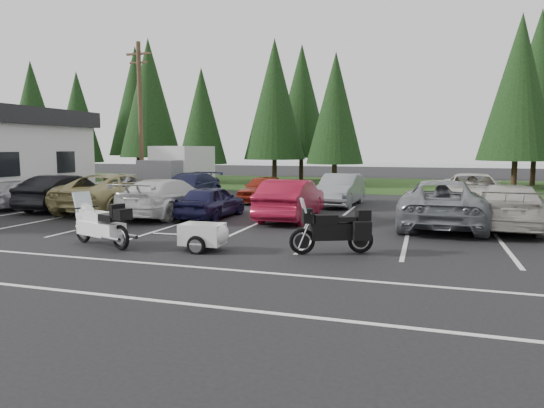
% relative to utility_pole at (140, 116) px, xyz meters
% --- Properties ---
extents(ground, '(120.00, 120.00, 0.00)m').
position_rel_utility_pole_xyz_m(ground, '(10.00, -12.00, -4.70)').
color(ground, black).
rests_on(ground, ground).
extents(grass_strip, '(80.00, 16.00, 0.01)m').
position_rel_utility_pole_xyz_m(grass_strip, '(10.00, 12.00, -4.69)').
color(grass_strip, '#1D3711').
rests_on(grass_strip, ground).
extents(lake_water, '(70.00, 50.00, 0.02)m').
position_rel_utility_pole_xyz_m(lake_water, '(14.00, 43.00, -4.70)').
color(lake_water, slate).
rests_on(lake_water, ground).
extents(utility_pole, '(1.60, 0.26, 9.00)m').
position_rel_utility_pole_xyz_m(utility_pole, '(0.00, 0.00, 0.00)').
color(utility_pole, '#473321').
rests_on(utility_pole, ground).
extents(box_truck, '(2.40, 5.60, 2.90)m').
position_rel_utility_pole_xyz_m(box_truck, '(2.00, 0.50, -3.25)').
color(box_truck, silver).
rests_on(box_truck, ground).
extents(stall_markings, '(32.00, 16.00, 0.01)m').
position_rel_utility_pole_xyz_m(stall_markings, '(10.00, -10.00, -4.69)').
color(stall_markings, silver).
rests_on(stall_markings, ground).
extents(conifer_0, '(4.58, 4.58, 10.66)m').
position_rel_utility_pole_xyz_m(conifer_0, '(-18.00, 10.50, 1.53)').
color(conifer_0, '#332316').
rests_on(conifer_0, ground).
extents(conifer_1, '(3.96, 3.96, 9.22)m').
position_rel_utility_pole_xyz_m(conifer_1, '(-12.00, 9.20, 0.69)').
color(conifer_1, '#332316').
rests_on(conifer_1, ground).
extents(conifer_2, '(5.10, 5.10, 11.89)m').
position_rel_utility_pole_xyz_m(conifer_2, '(-6.00, 10.80, 2.25)').
color(conifer_2, '#332316').
rests_on(conifer_2, ground).
extents(conifer_3, '(3.87, 3.87, 9.02)m').
position_rel_utility_pole_xyz_m(conifer_3, '(-0.50, 9.40, 0.57)').
color(conifer_3, '#332316').
rests_on(conifer_3, ground).
extents(conifer_4, '(4.80, 4.80, 11.17)m').
position_rel_utility_pole_xyz_m(conifer_4, '(5.00, 10.90, 1.83)').
color(conifer_4, '#332316').
rests_on(conifer_4, ground).
extents(conifer_5, '(4.14, 4.14, 9.63)m').
position_rel_utility_pole_xyz_m(conifer_5, '(10.00, 9.60, 0.93)').
color(conifer_5, '#332316').
rests_on(conifer_5, ground).
extents(conifer_6, '(4.93, 4.93, 11.48)m').
position_rel_utility_pole_xyz_m(conifer_6, '(22.00, 10.10, 2.01)').
color(conifer_6, '#332316').
rests_on(conifer_6, ground).
extents(conifer_back_a, '(5.28, 5.28, 12.30)m').
position_rel_utility_pole_xyz_m(conifer_back_a, '(-10.00, 15.00, 2.49)').
color(conifer_back_a, '#332316').
rests_on(conifer_back_a, ground).
extents(conifer_back_b, '(4.97, 4.97, 11.58)m').
position_rel_utility_pole_xyz_m(conifer_back_b, '(6.00, 15.50, 2.07)').
color(conifer_back_b, '#332316').
rests_on(conifer_back_b, ground).
extents(conifer_back_c, '(5.50, 5.50, 12.81)m').
position_rel_utility_pole_xyz_m(conifer_back_c, '(24.00, 14.80, 2.80)').
color(conifer_back_c, '#332316').
rests_on(conifer_back_c, ground).
extents(car_near_0, '(1.97, 4.21, 1.39)m').
position_rel_utility_pole_xyz_m(car_near_0, '(-1.59, -7.61, -4.00)').
color(car_near_0, '#B7B7BC').
rests_on(car_near_0, ground).
extents(car_near_1, '(1.85, 4.84, 1.58)m').
position_rel_utility_pole_xyz_m(car_near_1, '(0.81, -7.56, -3.91)').
color(car_near_1, black).
rests_on(car_near_1, ground).
extents(car_near_2, '(2.86, 6.07, 1.68)m').
position_rel_utility_pole_xyz_m(car_near_2, '(3.39, -7.38, -3.86)').
color(car_near_2, tan).
rests_on(car_near_2, ground).
extents(car_near_3, '(2.28, 5.38, 1.55)m').
position_rel_utility_pole_xyz_m(car_near_3, '(6.33, -8.04, -3.92)').
color(car_near_3, silver).
rests_on(car_near_3, ground).
extents(car_near_4, '(1.68, 3.93, 1.32)m').
position_rel_utility_pole_xyz_m(car_near_4, '(8.28, -8.02, -4.04)').
color(car_near_4, '#17173B').
rests_on(car_near_4, ground).
extents(car_near_5, '(1.70, 4.81, 1.58)m').
position_rel_utility_pole_xyz_m(car_near_5, '(11.42, -7.45, -3.91)').
color(car_near_5, maroon).
rests_on(car_near_5, ground).
extents(car_near_6, '(2.87, 6.07, 1.67)m').
position_rel_utility_pole_xyz_m(car_near_6, '(16.96, -7.44, -3.86)').
color(car_near_6, slate).
rests_on(car_near_6, ground).
extents(car_near_7, '(2.60, 5.54, 1.56)m').
position_rel_utility_pole_xyz_m(car_near_7, '(19.13, -7.30, -3.92)').
color(car_near_7, '#B8B3A8').
rests_on(car_near_7, ground).
extents(car_far_0, '(2.60, 4.99, 1.34)m').
position_rel_utility_pole_xyz_m(car_far_0, '(0.13, -2.26, -4.03)').
color(car_far_0, white).
rests_on(car_far_0, ground).
extents(car_far_1, '(2.13, 5.10, 1.47)m').
position_rel_utility_pole_xyz_m(car_far_1, '(4.38, -2.46, -3.96)').
color(car_far_1, '#191C3F').
rests_on(car_far_1, ground).
extents(car_far_2, '(1.79, 4.11, 1.38)m').
position_rel_utility_pole_xyz_m(car_far_2, '(8.38, -1.90, -4.01)').
color(car_far_2, maroon).
rests_on(car_far_2, ground).
extents(car_far_3, '(1.90, 4.76, 1.54)m').
position_rel_utility_pole_xyz_m(car_far_3, '(12.45, -2.23, -3.93)').
color(car_far_3, slate).
rests_on(car_far_3, ground).
extents(car_far_4, '(2.86, 5.94, 1.63)m').
position_rel_utility_pole_xyz_m(car_far_4, '(18.43, -1.95, -3.88)').
color(car_far_4, beige).
rests_on(car_far_4, ground).
extents(touring_motorcycle, '(2.90, 1.72, 1.54)m').
position_rel_utility_pole_xyz_m(touring_motorcycle, '(7.65, -14.11, -3.93)').
color(touring_motorcycle, white).
rests_on(touring_motorcycle, ground).
extents(cargo_trailer, '(1.69, 1.00, 0.76)m').
position_rel_utility_pole_xyz_m(cargo_trailer, '(10.66, -13.78, -4.32)').
color(cargo_trailer, silver).
rests_on(cargo_trailer, ground).
extents(adventure_motorcycle, '(2.63, 1.78, 1.52)m').
position_rel_utility_pole_xyz_m(adventure_motorcycle, '(14.08, -13.08, -3.94)').
color(adventure_motorcycle, black).
rests_on(adventure_motorcycle, ground).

